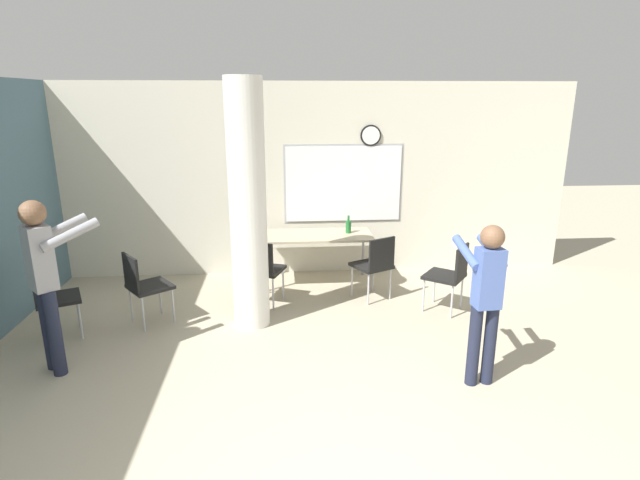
{
  "coord_description": "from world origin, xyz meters",
  "views": [
    {
      "loc": [
        -0.31,
        -2.24,
        2.58
      ],
      "look_at": [
        0.09,
        2.8,
        1.13
      ],
      "focal_mm": 28.0,
      "sensor_mm": 36.0,
      "label": 1
    }
  ],
  "objects_px": {
    "bottle_on_table": "(348,226)",
    "chair_mid_room": "(450,273)",
    "chair_table_right": "(375,263)",
    "person_watching_back": "(46,274)",
    "chair_by_left_wall": "(50,295)",
    "person_playing_side": "(486,292)",
    "chair_near_pillar": "(144,283)",
    "chair_table_left": "(262,267)",
    "folding_table": "(315,238)"
  },
  "relations": [
    {
      "from": "bottle_on_table",
      "to": "chair_mid_room",
      "type": "bearing_deg",
      "value": -46.41
    },
    {
      "from": "folding_table",
      "to": "chair_by_left_wall",
      "type": "height_order",
      "value": "chair_by_left_wall"
    },
    {
      "from": "folding_table",
      "to": "bottle_on_table",
      "type": "distance_m",
      "value": 0.5
    },
    {
      "from": "chair_table_right",
      "to": "chair_table_left",
      "type": "xyz_separation_m",
      "value": [
        -1.45,
        -0.07,
        0.0
      ]
    },
    {
      "from": "bottle_on_table",
      "to": "chair_table_left",
      "type": "distance_m",
      "value": 1.46
    },
    {
      "from": "chair_mid_room",
      "to": "person_watching_back",
      "type": "distance_m",
      "value": 4.41
    },
    {
      "from": "chair_table_right",
      "to": "chair_by_left_wall",
      "type": "distance_m",
      "value": 3.82
    },
    {
      "from": "chair_by_left_wall",
      "to": "chair_mid_room",
      "type": "xyz_separation_m",
      "value": [
        4.58,
        0.35,
        0.0
      ]
    },
    {
      "from": "chair_near_pillar",
      "to": "bottle_on_table",
      "type": "bearing_deg",
      "value": 25.71
    },
    {
      "from": "chair_near_pillar",
      "to": "chair_table_left",
      "type": "bearing_deg",
      "value": 18.45
    },
    {
      "from": "chair_near_pillar",
      "to": "person_watching_back",
      "type": "bearing_deg",
      "value": -120.93
    },
    {
      "from": "chair_near_pillar",
      "to": "chair_mid_room",
      "type": "xyz_separation_m",
      "value": [
        3.65,
        0.07,
        0.0
      ]
    },
    {
      "from": "bottle_on_table",
      "to": "chair_by_left_wall",
      "type": "height_order",
      "value": "bottle_on_table"
    },
    {
      "from": "folding_table",
      "to": "chair_by_left_wall",
      "type": "bearing_deg",
      "value": -154.09
    },
    {
      "from": "bottle_on_table",
      "to": "chair_by_left_wall",
      "type": "xyz_separation_m",
      "value": [
        -3.47,
        -1.51,
        -0.31
      ]
    },
    {
      "from": "bottle_on_table",
      "to": "person_playing_side",
      "type": "distance_m",
      "value": 2.88
    },
    {
      "from": "person_watching_back",
      "to": "person_playing_side",
      "type": "height_order",
      "value": "person_watching_back"
    },
    {
      "from": "folding_table",
      "to": "chair_near_pillar",
      "type": "relative_size",
      "value": 1.82
    },
    {
      "from": "chair_table_left",
      "to": "chair_mid_room",
      "type": "bearing_deg",
      "value": -9.5
    },
    {
      "from": "chair_mid_room",
      "to": "person_watching_back",
      "type": "bearing_deg",
      "value": -166.01
    },
    {
      "from": "person_watching_back",
      "to": "person_playing_side",
      "type": "relative_size",
      "value": 1.11
    },
    {
      "from": "person_playing_side",
      "to": "chair_near_pillar",
      "type": "bearing_deg",
      "value": 155.96
    },
    {
      "from": "chair_table_right",
      "to": "chair_mid_room",
      "type": "distance_m",
      "value": 0.96
    },
    {
      "from": "chair_table_left",
      "to": "chair_near_pillar",
      "type": "bearing_deg",
      "value": -161.55
    },
    {
      "from": "chair_table_right",
      "to": "chair_near_pillar",
      "type": "bearing_deg",
      "value": -169.53
    },
    {
      "from": "chair_by_left_wall",
      "to": "person_watching_back",
      "type": "bearing_deg",
      "value": -65.12
    },
    {
      "from": "folding_table",
      "to": "bottle_on_table",
      "type": "relative_size",
      "value": 6.3
    },
    {
      "from": "bottle_on_table",
      "to": "chair_near_pillar",
      "type": "height_order",
      "value": "bottle_on_table"
    },
    {
      "from": "folding_table",
      "to": "chair_by_left_wall",
      "type": "relative_size",
      "value": 1.82
    },
    {
      "from": "chair_by_left_wall",
      "to": "person_playing_side",
      "type": "distance_m",
      "value": 4.53
    },
    {
      "from": "chair_by_left_wall",
      "to": "chair_mid_room",
      "type": "bearing_deg",
      "value": 4.32
    },
    {
      "from": "bottle_on_table",
      "to": "chair_mid_room",
      "type": "xyz_separation_m",
      "value": [
        1.1,
        -1.16,
        -0.31
      ]
    },
    {
      "from": "chair_table_left",
      "to": "chair_by_left_wall",
      "type": "bearing_deg",
      "value": -162.21
    },
    {
      "from": "chair_by_left_wall",
      "to": "chair_table_left",
      "type": "relative_size",
      "value": 1.0
    },
    {
      "from": "chair_table_left",
      "to": "person_playing_side",
      "type": "bearing_deg",
      "value": -43.77
    },
    {
      "from": "bottle_on_table",
      "to": "chair_by_left_wall",
      "type": "distance_m",
      "value": 3.8
    },
    {
      "from": "folding_table",
      "to": "bottle_on_table",
      "type": "xyz_separation_m",
      "value": [
        0.47,
        0.05,
        0.15
      ]
    },
    {
      "from": "chair_table_left",
      "to": "chair_table_right",
      "type": "bearing_deg",
      "value": 2.64
    },
    {
      "from": "bottle_on_table",
      "to": "person_watching_back",
      "type": "xyz_separation_m",
      "value": [
        -3.14,
        -2.22,
        0.18
      ]
    },
    {
      "from": "chair_by_left_wall",
      "to": "person_playing_side",
      "type": "relative_size",
      "value": 0.57
    },
    {
      "from": "bottle_on_table",
      "to": "person_playing_side",
      "type": "height_order",
      "value": "person_playing_side"
    },
    {
      "from": "chair_table_left",
      "to": "chair_mid_room",
      "type": "xyz_separation_m",
      "value": [
        2.3,
        -0.38,
        0.0
      ]
    },
    {
      "from": "bottle_on_table",
      "to": "chair_table_right",
      "type": "height_order",
      "value": "bottle_on_table"
    },
    {
      "from": "chair_by_left_wall",
      "to": "chair_table_right",
      "type": "bearing_deg",
      "value": 12.07
    },
    {
      "from": "chair_near_pillar",
      "to": "chair_table_left",
      "type": "relative_size",
      "value": 1.0
    },
    {
      "from": "chair_table_left",
      "to": "person_playing_side",
      "type": "height_order",
      "value": "person_playing_side"
    },
    {
      "from": "chair_table_right",
      "to": "person_watching_back",
      "type": "xyz_separation_m",
      "value": [
        -3.4,
        -1.51,
        0.49
      ]
    },
    {
      "from": "folding_table",
      "to": "person_watching_back",
      "type": "height_order",
      "value": "person_watching_back"
    },
    {
      "from": "chair_table_right",
      "to": "person_watching_back",
      "type": "bearing_deg",
      "value": -156.06
    },
    {
      "from": "chair_table_left",
      "to": "chair_mid_room",
      "type": "height_order",
      "value": "same"
    }
  ]
}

